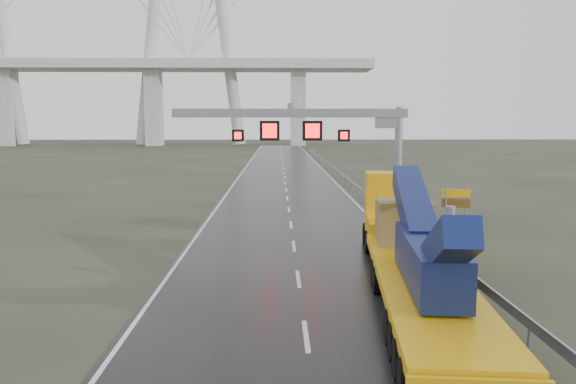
{
  "coord_description": "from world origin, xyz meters",
  "views": [
    {
      "loc": [
        -0.82,
        -17.64,
        6.16
      ],
      "look_at": [
        -0.36,
        6.51,
        3.2
      ],
      "focal_mm": 35.0,
      "sensor_mm": 36.0,
      "label": 1
    }
  ],
  "objects_px": {
    "exit_sign_pair": "(456,203)",
    "striped_barrier": "(391,217)",
    "heavy_haul_truck": "(407,237)",
    "sign_gantry": "(323,132)"
  },
  "relations": [
    {
      "from": "exit_sign_pair",
      "to": "striped_barrier",
      "type": "xyz_separation_m",
      "value": [
        -3.0,
        2.63,
        -1.22
      ]
    },
    {
      "from": "heavy_haul_truck",
      "to": "exit_sign_pair",
      "type": "xyz_separation_m",
      "value": [
        4.72,
        8.78,
        0.11
      ]
    },
    {
      "from": "striped_barrier",
      "to": "exit_sign_pair",
      "type": "bearing_deg",
      "value": -36.57
    },
    {
      "from": "striped_barrier",
      "to": "sign_gantry",
      "type": "bearing_deg",
      "value": 150.35
    },
    {
      "from": "sign_gantry",
      "to": "heavy_haul_truck",
      "type": "height_order",
      "value": "sign_gantry"
    },
    {
      "from": "sign_gantry",
      "to": "exit_sign_pair",
      "type": "height_order",
      "value": "sign_gantry"
    },
    {
      "from": "sign_gantry",
      "to": "striped_barrier",
      "type": "distance_m",
      "value": 6.87
    },
    {
      "from": "sign_gantry",
      "to": "exit_sign_pair",
      "type": "relative_size",
      "value": 5.68
    },
    {
      "from": "heavy_haul_truck",
      "to": "exit_sign_pair",
      "type": "relative_size",
      "value": 7.3
    },
    {
      "from": "sign_gantry",
      "to": "striped_barrier",
      "type": "relative_size",
      "value": 12.13
    }
  ]
}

